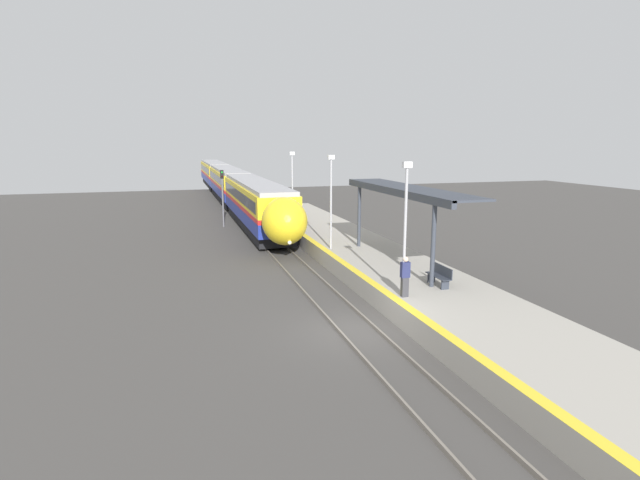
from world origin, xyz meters
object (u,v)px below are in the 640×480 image
at_px(platform_bench, 440,275).
at_px(person_waiting, 405,276).
at_px(railway_signal, 223,193).
at_px(lamppost_mid, 331,196).
at_px(train, 230,184).
at_px(lamppost_near, 405,221).
at_px(lamppost_far, 292,183).

height_order(platform_bench, person_waiting, person_waiting).
height_order(railway_signal, lamppost_mid, lamppost_mid).
bearing_deg(railway_signal, train, 81.63).
bearing_deg(lamppost_mid, person_waiting, -89.71).
relative_size(platform_bench, person_waiting, 0.95).
distance_m(platform_bench, lamppost_near, 3.57).
bearing_deg(lamppost_near, train, 93.19).
xyz_separation_m(lamppost_mid, lamppost_far, (0.00, 9.62, 0.00)).
height_order(platform_bench, railway_signal, railway_signal).
relative_size(railway_signal, lamppost_mid, 0.88).
bearing_deg(platform_bench, lamppost_mid, 104.38).
distance_m(railway_signal, lamppost_far, 7.21).
xyz_separation_m(platform_bench, lamppost_mid, (-2.22, 8.67, 2.63)).
relative_size(train, lamppost_near, 11.49).
distance_m(lamppost_near, lamppost_mid, 9.62).
height_order(train, lamppost_near, lamppost_near).
height_order(railway_signal, lamppost_near, lamppost_near).
distance_m(train, person_waiting, 41.27).
bearing_deg(railway_signal, lamppost_near, -79.09).
relative_size(person_waiting, railway_signal, 0.35).
bearing_deg(train, platform_bench, -83.59).
bearing_deg(lamppost_near, platform_bench, 23.31).
height_order(platform_bench, lamppost_near, lamppost_near).
relative_size(train, lamppost_mid, 11.49).
relative_size(train, railway_signal, 13.08).
bearing_deg(train, lamppost_far, -84.02).
distance_m(platform_bench, railway_signal, 24.66).
distance_m(platform_bench, lamppost_mid, 9.33).
relative_size(person_waiting, lamppost_mid, 0.31).
height_order(railway_signal, lamppost_far, lamppost_far).
bearing_deg(lamppost_far, person_waiting, -89.86).
distance_m(lamppost_near, lamppost_far, 19.25).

